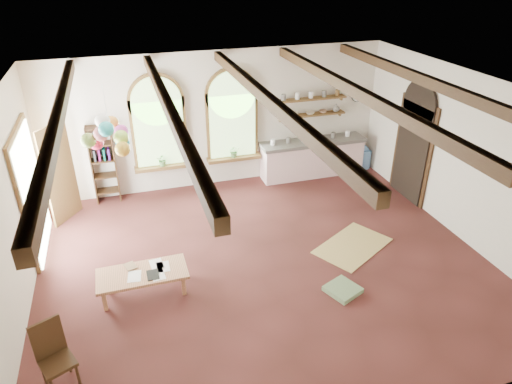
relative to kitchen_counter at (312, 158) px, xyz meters
name	(u,v)px	position (x,y,z in m)	size (l,w,h in m)	color
floor	(265,262)	(-2.30, -3.20, -0.48)	(8.00, 8.00, 0.00)	#562523
ceiling_beams	(266,98)	(-2.30, -3.20, 2.62)	(6.20, 6.80, 0.18)	#3E2A13
window_left	(159,126)	(-3.70, 0.23, 1.16)	(1.30, 0.28, 2.20)	brown
window_right	(232,119)	(-2.00, 0.23, 1.16)	(1.30, 0.28, 2.20)	brown
left_doorway	(32,193)	(-6.25, -1.40, 0.67)	(0.10, 1.90, 2.50)	brown
right_doorway	(412,152)	(1.65, -1.70, 0.62)	(0.10, 1.30, 2.40)	black
kitchen_counter	(312,158)	(0.00, 0.00, 0.00)	(2.68, 0.62, 0.94)	white
wall_shelf_lower	(312,115)	(0.00, 0.18, 1.07)	(1.70, 0.24, 0.04)	brown
wall_shelf_upper	(313,99)	(0.00, 0.18, 1.47)	(1.70, 0.24, 0.04)	brown
wall_clock	(357,96)	(1.25, 0.25, 1.42)	(0.32, 0.32, 0.04)	black
bookshelf	(104,164)	(-5.00, 0.12, 0.42)	(0.53, 0.32, 1.80)	#3E2A13
coffee_table	(142,275)	(-4.50, -3.42, -0.11)	(1.47, 0.69, 0.42)	tan
side_chair	(59,369)	(-5.70, -4.98, -0.19)	(0.53, 0.53, 1.01)	#3E2A13
floor_mat	(353,246)	(-0.50, -3.22, -0.47)	(1.50, 0.92, 0.02)	tan
floor_cushion	(343,290)	(-1.30, -4.38, -0.43)	(0.50, 0.50, 0.09)	#6C895E
water_jug_a	(362,158)	(1.45, 0.00, -0.20)	(0.34, 0.34, 0.65)	#5F93CD
water_jug_b	(365,158)	(1.52, 0.00, -0.22)	(0.31, 0.31, 0.60)	#5F93CD
balloon_cluster	(109,135)	(-4.71, -1.98, 1.85)	(0.81, 0.94, 1.16)	white
table_book	(125,268)	(-4.76, -3.23, -0.05)	(0.17, 0.25, 0.02)	olive
tablet	(153,275)	(-4.34, -3.54, -0.05)	(0.19, 0.28, 0.01)	black
potted_plant_left	(163,160)	(-3.70, 0.12, 0.37)	(0.27, 0.23, 0.30)	#598C4C
potted_plant_right	(234,151)	(-2.00, 0.12, 0.37)	(0.27, 0.23, 0.30)	#598C4C
shelf_cup_a	(283,115)	(-0.75, 0.18, 1.14)	(0.12, 0.10, 0.10)	white
shelf_cup_b	(297,113)	(-0.40, 0.18, 1.14)	(0.10, 0.10, 0.09)	beige
shelf_bowl_a	(310,113)	(-0.05, 0.18, 1.12)	(0.22, 0.22, 0.05)	beige
shelf_bowl_b	(323,111)	(0.30, 0.18, 1.12)	(0.20, 0.20, 0.06)	#8C664C
shelf_vase	(336,108)	(0.65, 0.18, 1.19)	(0.18, 0.18, 0.19)	slate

